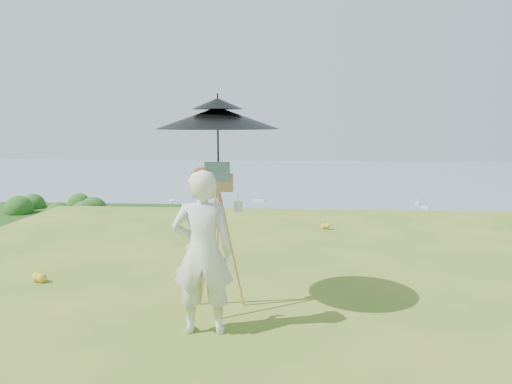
# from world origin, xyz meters

# --- Properties ---
(ground) EXTENTS (14.00, 14.00, 0.00)m
(ground) POSITION_xyz_m (0.00, 0.00, 0.00)
(ground) COLOR #427220
(ground) RESTS_ON ground
(shoreline_tier) EXTENTS (170.00, 28.00, 8.00)m
(shoreline_tier) POSITION_xyz_m (0.00, 75.00, -36.00)
(shoreline_tier) COLOR #736D5C
(shoreline_tier) RESTS_ON bay_water
(bay_water) EXTENTS (700.00, 700.00, 0.00)m
(bay_water) POSITION_xyz_m (0.00, 240.00, -34.00)
(bay_water) COLOR slate
(bay_water) RESTS_ON ground
(peninsula) EXTENTS (90.00, 60.00, 12.00)m
(peninsula) POSITION_xyz_m (-75.00, 155.00, -29.00)
(peninsula) COLOR #1C3C10
(peninsula) RESTS_ON bay_water
(slope_trees) EXTENTS (110.00, 50.00, 6.00)m
(slope_trees) POSITION_xyz_m (0.00, 35.00, -15.00)
(slope_trees) COLOR #285419
(slope_trees) RESTS_ON forest_slope
(harbor_town) EXTENTS (110.00, 22.00, 5.00)m
(harbor_town) POSITION_xyz_m (0.00, 75.00, -29.50)
(harbor_town) COLOR beige
(harbor_town) RESTS_ON shoreline_tier
(moored_boats) EXTENTS (140.00, 140.00, 0.70)m
(moored_boats) POSITION_xyz_m (-12.50, 161.00, -33.65)
(moored_boats) COLOR silver
(moored_boats) RESTS_ON bay_water
(wildflowers) EXTENTS (10.00, 10.50, 0.12)m
(wildflowers) POSITION_xyz_m (0.00, 0.25, 0.06)
(wildflowers) COLOR gold
(wildflowers) RESTS_ON ground
(painter) EXTENTS (0.63, 0.44, 1.66)m
(painter) POSITION_xyz_m (-1.98, -0.29, 0.83)
(painter) COLOR beige
(painter) RESTS_ON ground
(field_easel) EXTENTS (0.65, 0.65, 1.68)m
(field_easel) POSITION_xyz_m (-1.91, 0.32, 0.84)
(field_easel) COLOR #AF8949
(field_easel) RESTS_ON ground
(sun_umbrella) EXTENTS (1.35, 1.35, 1.03)m
(sun_umbrella) POSITION_xyz_m (-1.91, 0.35, 1.90)
(sun_umbrella) COLOR black
(sun_umbrella) RESTS_ON field_easel
(painter_cap) EXTENTS (0.21, 0.26, 0.10)m
(painter_cap) POSITION_xyz_m (-1.98, -0.29, 1.61)
(painter_cap) COLOR #D9777D
(painter_cap) RESTS_ON painter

